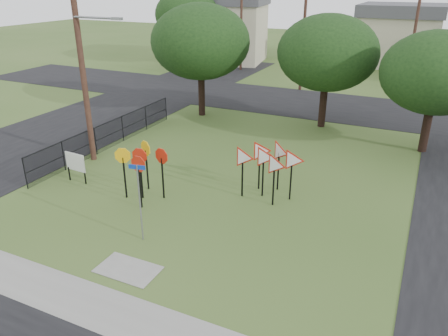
{
  "coord_description": "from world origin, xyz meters",
  "views": [
    {
      "loc": [
        7.71,
        -11.52,
        8.57
      ],
      "look_at": [
        0.86,
        3.0,
        1.6
      ],
      "focal_mm": 35.0,
      "sensor_mm": 36.0,
      "label": 1
    }
  ],
  "objects_px": {
    "yield_sign_cluster": "(268,159)",
    "info_board": "(75,163)",
    "street_name_sign": "(140,198)",
    "stop_sign_cluster": "(142,161)"
  },
  "relations": [
    {
      "from": "stop_sign_cluster",
      "to": "info_board",
      "type": "distance_m",
      "value": 3.77
    },
    {
      "from": "street_name_sign",
      "to": "yield_sign_cluster",
      "type": "height_order",
      "value": "street_name_sign"
    },
    {
      "from": "yield_sign_cluster",
      "to": "info_board",
      "type": "distance_m",
      "value": 8.71
    },
    {
      "from": "yield_sign_cluster",
      "to": "info_board",
      "type": "height_order",
      "value": "yield_sign_cluster"
    },
    {
      "from": "stop_sign_cluster",
      "to": "info_board",
      "type": "bearing_deg",
      "value": -179.99
    },
    {
      "from": "street_name_sign",
      "to": "stop_sign_cluster",
      "type": "xyz_separation_m",
      "value": [
        -1.81,
        2.73,
        0.03
      ]
    },
    {
      "from": "yield_sign_cluster",
      "to": "info_board",
      "type": "relative_size",
      "value": 2.09
    },
    {
      "from": "street_name_sign",
      "to": "stop_sign_cluster",
      "type": "distance_m",
      "value": 3.28
    },
    {
      "from": "stop_sign_cluster",
      "to": "info_board",
      "type": "relative_size",
      "value": 1.61
    },
    {
      "from": "street_name_sign",
      "to": "info_board",
      "type": "xyz_separation_m",
      "value": [
        -5.51,
        2.73,
        -0.73
      ]
    }
  ]
}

